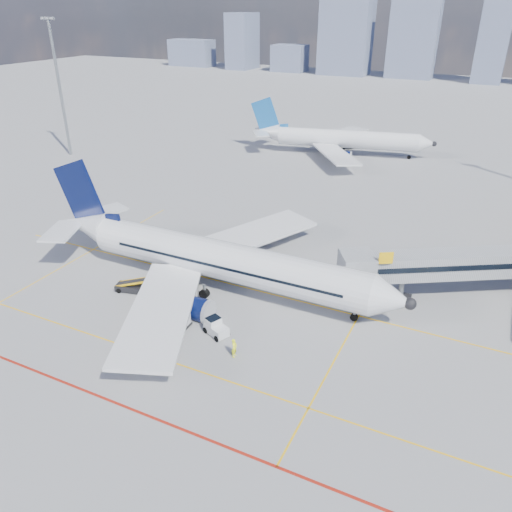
% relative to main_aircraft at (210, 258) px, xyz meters
% --- Properties ---
extents(ground, '(420.00, 420.00, 0.00)m').
position_rel_main_aircraft_xyz_m(ground, '(2.24, -7.02, -3.22)').
color(ground, gray).
rests_on(ground, ground).
extents(apron_markings, '(90.00, 35.12, 0.01)m').
position_rel_main_aircraft_xyz_m(apron_markings, '(1.66, -10.93, -3.21)').
color(apron_markings, '#F2B20C').
rests_on(apron_markings, ground).
extents(jet_bridge, '(23.55, 15.78, 6.30)m').
position_rel_main_aircraft_xyz_m(jet_bridge, '(25.75, 9.89, 0.52)').
color(jet_bridge, '#95989D').
rests_on(jet_bridge, ground).
extents(floodlight_mast_nw, '(3.20, 0.61, 25.45)m').
position_rel_main_aircraft_xyz_m(floodlight_mast_nw, '(-52.76, 32.98, 10.37)').
color(floodlight_mast_nw, gray).
rests_on(floodlight_mast_nw, ground).
extents(distant_skyline, '(261.04, 15.87, 31.85)m').
position_rel_main_aircraft_xyz_m(distant_skyline, '(-5.65, 182.98, 9.03)').
color(distant_skyline, slate).
rests_on(distant_skyline, ground).
extents(main_aircraft, '(42.43, 36.98, 12.36)m').
position_rel_main_aircraft_xyz_m(main_aircraft, '(0.00, 0.00, 0.00)').
color(main_aircraft, silver).
rests_on(main_aircraft, ground).
extents(second_aircraft, '(36.63, 31.55, 10.89)m').
position_rel_main_aircraft_xyz_m(second_aircraft, '(-3.74, 56.92, 0.01)').
color(second_aircraft, silver).
rests_on(second_aircraft, ground).
extents(baggage_tug, '(2.74, 2.26, 1.67)m').
position_rel_main_aircraft_xyz_m(baggage_tug, '(5.07, -7.83, -2.42)').
color(baggage_tug, silver).
rests_on(baggage_tug, ground).
extents(cargo_dolly, '(3.11, 1.45, 1.69)m').
position_rel_main_aircraft_xyz_m(cargo_dolly, '(0.86, -8.32, -2.29)').
color(cargo_dolly, black).
rests_on(cargo_dolly, ground).
extents(belt_loader, '(5.78, 2.53, 2.32)m').
position_rel_main_aircraft_xyz_m(belt_loader, '(-6.45, -4.90, -2.62)').
color(belt_loader, black).
rests_on(belt_loader, ground).
extents(ramp_worker, '(0.48, 0.69, 1.79)m').
position_rel_main_aircraft_xyz_m(ramp_worker, '(8.20, -9.95, -2.32)').
color(ramp_worker, '#F8FF1A').
rests_on(ramp_worker, ground).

